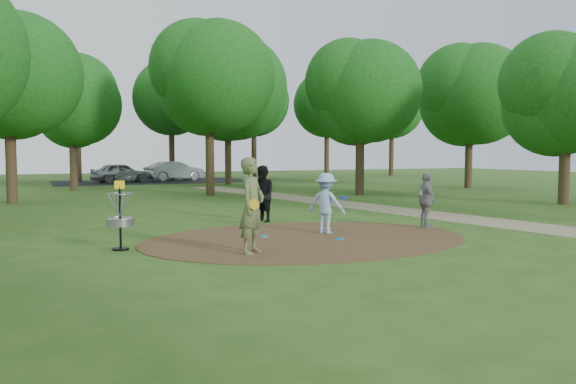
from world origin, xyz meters
name	(u,v)px	position (x,y,z in m)	size (l,w,h in m)	color
ground	(308,239)	(0.00, 0.00, 0.00)	(100.00, 100.00, 0.00)	#2D5119
dirt_clearing	(308,238)	(0.00, 0.00, 0.01)	(8.40, 8.40, 0.02)	#47301C
footpath	(456,218)	(6.50, 2.00, 0.01)	(2.00, 40.00, 0.01)	#8C7A5B
parking_lot	(152,181)	(2.00, 30.00, 0.00)	(14.00, 8.00, 0.01)	black
player_observer_with_disc	(252,206)	(-2.02, -1.36, 1.03)	(0.88, 0.87, 2.06)	#5B6A3D
player_throwing_with_disc	(326,203)	(0.85, 0.61, 0.81)	(1.26, 1.19, 1.62)	#90B2D8
player_walking_with_disc	(263,194)	(0.27, 3.68, 0.88)	(0.82, 0.97, 1.76)	black
player_waiting_with_disc	(426,200)	(3.93, 0.33, 0.80)	(0.60, 1.00, 1.60)	gray
disc_ground_cyan	(264,237)	(-0.93, 0.64, 0.03)	(0.22, 0.22, 0.02)	#1899C3
disc_ground_blue	(340,239)	(0.62, -0.51, 0.03)	(0.22, 0.22, 0.02)	#0C7ADC
car_left	(121,173)	(-0.30, 29.60, 0.71)	(1.68, 4.18, 1.43)	#96979C
car_right	(175,171)	(3.84, 30.50, 0.75)	(1.59, 4.55, 1.50)	#9C9DA3
disc_golf_basket	(120,211)	(-4.50, 0.30, 0.87)	(0.63, 0.63, 1.54)	black
tree_ring	(277,80)	(3.64, 10.26, 5.31)	(37.16, 45.93, 9.88)	#332316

